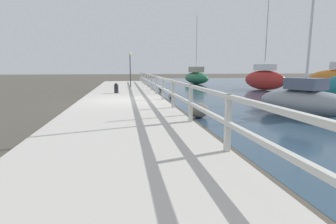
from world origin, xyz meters
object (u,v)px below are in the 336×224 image
object	(u,v)px
dock_lamp	(130,60)
sailboat_red	(264,79)
mooring_bollard	(116,88)
sailboat_green	(196,77)
sailboat_gray	(305,100)

from	to	relation	value
dock_lamp	sailboat_red	distance (m)	10.62
mooring_bollard	dock_lamp	xyz separation A→B (m)	(0.98, 4.98, 1.77)
mooring_bollard	sailboat_green	size ratio (longest dim) A/B	0.08
mooring_bollard	dock_lamp	distance (m)	5.38
mooring_bollard	sailboat_gray	world-z (taller)	sailboat_gray
dock_lamp	sailboat_green	xyz separation A→B (m)	(7.24, 6.77, -1.56)
sailboat_gray	sailboat_red	distance (m)	11.53
dock_lamp	sailboat_green	bearing A→B (deg)	43.10
mooring_bollard	sailboat_green	world-z (taller)	sailboat_green
mooring_bollard	dock_lamp	world-z (taller)	dock_lamp
sailboat_gray	sailboat_green	distance (m)	19.30
dock_lamp	sailboat_gray	distance (m)	13.95
dock_lamp	sailboat_green	world-z (taller)	sailboat_green
mooring_bollard	sailboat_red	size ratio (longest dim) A/B	0.08
sailboat_red	sailboat_gray	bearing A→B (deg)	-130.46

